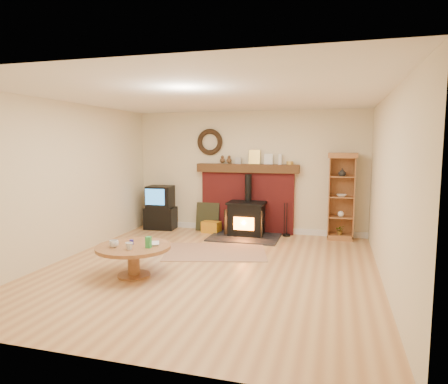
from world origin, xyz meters
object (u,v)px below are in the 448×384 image
(wood_stove, at_px, (246,220))
(coffee_table, at_px, (133,251))
(tv_unit, at_px, (160,208))
(curio_cabinet, at_px, (341,196))

(wood_stove, bearing_deg, coffee_table, -109.27)
(tv_unit, bearing_deg, coffee_table, -72.12)
(tv_unit, distance_m, curio_cabinet, 3.92)
(wood_stove, relative_size, tv_unit, 1.44)
(wood_stove, height_order, tv_unit, wood_stove)
(tv_unit, height_order, curio_cabinet, curio_cabinet)
(tv_unit, xyz_separation_m, curio_cabinet, (3.90, 0.08, 0.40))
(wood_stove, bearing_deg, curio_cabinet, 8.44)
(curio_cabinet, distance_m, coffee_table, 4.34)
(curio_cabinet, bearing_deg, wood_stove, -171.56)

